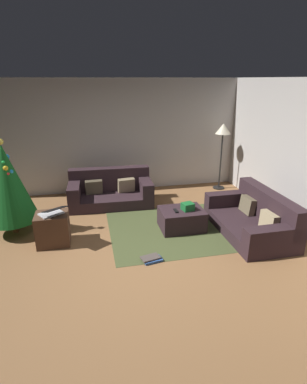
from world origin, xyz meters
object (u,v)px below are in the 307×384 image
gift_box (188,207)px  corner_lamp (223,134)px  couch_right (255,218)px  couch_left (111,191)px  side_table (53,229)px  christmas_tree (7,183)px  laptop (52,212)px  book_stack (152,259)px  tv_remote (176,211)px  ottoman (182,219)px

gift_box → corner_lamp: bearing=52.6°
couch_right → gift_box: couch_right is taller
couch_left → couch_right: couch_left is taller
gift_box → side_table: (-2.32, -0.04, -0.17)m
side_table → christmas_tree: bearing=141.7°
laptop → book_stack: (1.44, -0.80, -0.56)m
laptop → book_stack: bearing=-29.2°
couch_left → christmas_tree: (-1.78, -1.01, 0.64)m
tv_remote → ottoman: bearing=21.6°
side_table → book_stack: (1.47, -0.86, -0.24)m
couch_left → book_stack: 2.47m
gift_box → tv_remote: 0.23m
couch_right → corner_lamp: size_ratio=1.12×
side_table → laptop: 0.33m
ottoman → book_stack: bearing=-129.2°
book_stack → ottoman: bearing=50.8°
laptop → side_table: bearing=121.9°
laptop → corner_lamp: corner_lamp is taller
gift_box → laptop: bearing=-177.8°
couch_left → side_table: size_ratio=3.34×
tv_remote → laptop: bearing=-176.7°
tv_remote → corner_lamp: size_ratio=0.10×
gift_box → christmas_tree: 3.11m
gift_box → book_stack: bearing=-133.6°
couch_right → christmas_tree: (-4.16, 0.89, 0.65)m
side_table → corner_lamp: size_ratio=0.33×
christmas_tree → book_stack: size_ratio=4.94×
couch_right → gift_box: bearing=72.2°
corner_lamp → laptop: bearing=-151.8°
couch_right → christmas_tree: christmas_tree is taller
couch_left → book_stack: (0.40, -2.43, -0.25)m
christmas_tree → couch_right: bearing=-12.0°
gift_box → side_table: 2.33m
corner_lamp → ottoman: bearing=-129.6°
couch_left → ottoman: bearing=129.4°
gift_box → side_table: side_table is taller
couch_left → corner_lamp: bearing=-169.8°
book_stack → christmas_tree: bearing=147.0°
book_stack → tv_remote: bearing=54.5°
gift_box → ottoman: bearing=161.4°
christmas_tree → corner_lamp: size_ratio=1.05×
ottoman → corner_lamp: (1.57, 1.90, 1.17)m
gift_box → book_stack: gift_box is taller
book_stack → corner_lamp: size_ratio=0.21×
book_stack → corner_lamp: 3.89m
ottoman → gift_box: (0.10, -0.03, 0.25)m
ottoman → tv_remote: 0.24m
tv_remote → christmas_tree: christmas_tree is taller
couch_left → couch_right: bearing=143.3°
gift_box → laptop: size_ratio=0.37×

